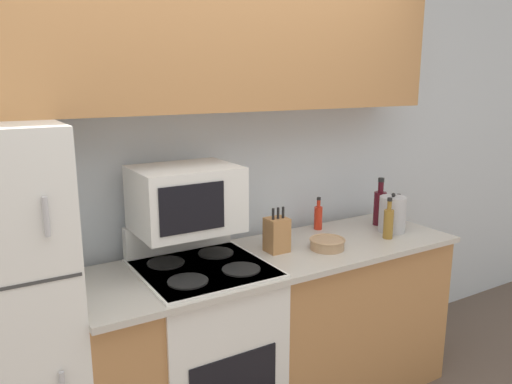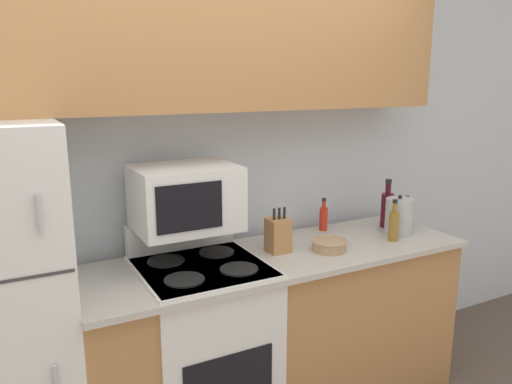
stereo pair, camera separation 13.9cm
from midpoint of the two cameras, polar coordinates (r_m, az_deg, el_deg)
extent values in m
cube|color=silver|center=(2.78, -8.94, 1.10)|extent=(8.00, 0.05, 2.55)
cube|color=#B27A47|center=(2.87, 0.90, -15.96)|extent=(2.10, 0.61, 0.90)
cube|color=#BCB7AD|center=(2.66, 1.16, -7.29)|extent=(2.10, 0.65, 0.03)
cylinder|color=#B7B7BC|center=(1.87, -24.83, -2.61)|extent=(0.02, 0.02, 0.14)
cube|color=#B27A47|center=(2.55, -7.83, 16.95)|extent=(2.73, 0.33, 0.70)
cube|color=white|center=(2.67, -7.41, -17.96)|extent=(0.61, 0.61, 0.94)
cube|color=#2D2D2D|center=(2.46, -7.72, -8.60)|extent=(0.59, 0.59, 0.01)
cube|color=white|center=(2.69, -10.27, -4.90)|extent=(0.59, 0.06, 0.16)
cylinder|color=black|center=(2.30, -9.55, -10.03)|extent=(0.18, 0.18, 0.01)
cylinder|color=black|center=(2.40, -3.38, -8.83)|extent=(0.18, 0.18, 0.01)
cylinder|color=black|center=(2.53, -11.84, -7.93)|extent=(0.18, 0.18, 0.01)
cylinder|color=black|center=(2.63, -6.15, -6.94)|extent=(0.18, 0.18, 0.01)
cube|color=white|center=(2.45, -9.68, -0.73)|extent=(0.49, 0.38, 0.31)
cube|color=black|center=(2.26, -9.02, -1.87)|extent=(0.31, 0.01, 0.22)
cube|color=#B27A47|center=(2.65, 0.89, -4.93)|extent=(0.11, 0.11, 0.18)
cylinder|color=black|center=(2.59, 0.44, -2.54)|extent=(0.01, 0.01, 0.06)
cylinder|color=black|center=(2.61, 1.02, -2.45)|extent=(0.01, 0.01, 0.06)
cylinder|color=black|center=(2.62, 1.60, -2.35)|extent=(0.01, 0.01, 0.06)
cylinder|color=tan|center=(2.72, 6.69, -5.97)|extent=(0.18, 0.18, 0.05)
torus|color=tan|center=(2.71, 6.70, -5.44)|extent=(0.19, 0.19, 0.01)
cylinder|color=red|center=(3.05, 5.83, -2.99)|extent=(0.05, 0.05, 0.14)
cylinder|color=red|center=(3.03, 5.87, -1.32)|extent=(0.02, 0.02, 0.04)
cylinder|color=black|center=(3.02, 5.88, -0.77)|extent=(0.02, 0.02, 0.02)
cylinder|color=olive|center=(2.95, 13.59, -3.61)|extent=(0.06, 0.06, 0.17)
cylinder|color=olive|center=(2.92, 13.70, -1.53)|extent=(0.03, 0.03, 0.05)
cylinder|color=black|center=(2.91, 13.74, -0.84)|extent=(0.03, 0.03, 0.02)
cylinder|color=black|center=(3.32, 14.74, -2.21)|extent=(0.05, 0.05, 0.13)
cylinder|color=black|center=(3.30, 14.82, -0.82)|extent=(0.02, 0.02, 0.04)
cylinder|color=black|center=(3.29, 14.84, -0.36)|extent=(0.03, 0.03, 0.01)
cylinder|color=#470F19|center=(3.20, 12.75, -1.85)|extent=(0.08, 0.08, 0.21)
cylinder|color=#470F19|center=(3.17, 12.87, 0.56)|extent=(0.03, 0.03, 0.07)
cylinder|color=black|center=(3.16, 12.91, 1.36)|extent=(0.04, 0.04, 0.02)
cylinder|color=#B7B7BC|center=(3.07, 14.08, -2.50)|extent=(0.16, 0.16, 0.21)
sphere|color=black|center=(3.05, 14.20, -0.33)|extent=(0.02, 0.02, 0.02)
camera|label=1|loc=(0.07, -91.61, -0.37)|focal=35.00mm
camera|label=2|loc=(0.07, 88.39, 0.37)|focal=35.00mm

